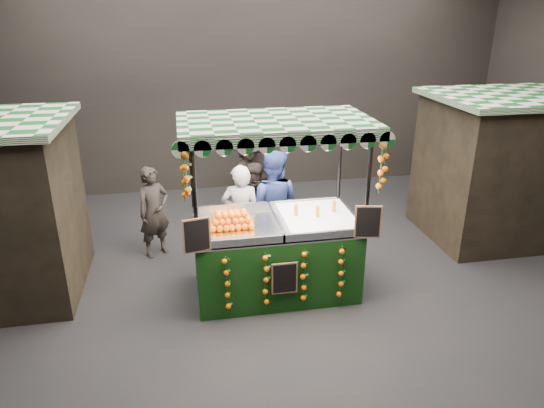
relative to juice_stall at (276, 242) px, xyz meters
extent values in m
plane|color=black|center=(0.13, -0.24, -0.81)|extent=(12.00, 12.00, 0.00)
cube|color=black|center=(0.13, 4.76, 1.69)|extent=(12.00, 0.10, 5.00)
cube|color=black|center=(4.53, 1.26, 0.44)|extent=(2.80, 2.00, 2.50)
cube|color=#104B19|center=(4.53, 1.26, 1.74)|extent=(3.00, 2.20, 0.10)
cube|color=black|center=(-0.01, 0.04, -0.28)|extent=(2.31, 1.26, 1.05)
cube|color=silver|center=(-0.01, 0.04, 0.26)|extent=(2.31, 1.26, 0.04)
cylinder|color=black|center=(-1.14, -0.56, 0.45)|extent=(0.05, 0.05, 2.52)
cylinder|color=black|center=(1.11, -0.56, 0.45)|extent=(0.05, 0.05, 2.52)
cylinder|color=black|center=(-1.14, 0.64, 0.45)|extent=(0.05, 0.05, 2.52)
cylinder|color=black|center=(1.11, 0.64, 0.45)|extent=(0.05, 0.05, 2.52)
cube|color=#104B19|center=(-0.01, 0.04, 1.75)|extent=(2.57, 1.52, 0.08)
cube|color=white|center=(0.62, 0.04, 0.33)|extent=(1.03, 1.13, 0.08)
cube|color=black|center=(-1.15, -0.62, 0.51)|extent=(0.35, 0.10, 0.46)
cube|color=black|center=(1.12, -0.62, 0.51)|extent=(0.35, 0.10, 0.46)
cube|color=black|center=(-0.01, -0.63, -0.23)|extent=(0.36, 0.03, 0.46)
imported|color=gray|center=(-0.40, 0.92, 0.05)|extent=(0.69, 0.51, 1.72)
imported|color=navy|center=(0.14, 1.08, 0.14)|extent=(1.11, 0.99, 1.89)
imported|color=#282320|center=(-1.79, 1.56, -0.02)|extent=(0.68, 0.62, 1.57)
imported|color=black|center=(-0.03, 1.58, -0.05)|extent=(0.79, 0.64, 1.52)
imported|color=#282221|center=(0.26, 3.22, -0.02)|extent=(1.00, 0.69, 1.58)
imported|color=black|center=(0.04, 3.16, -0.03)|extent=(1.09, 1.14, 1.55)
imported|color=black|center=(-3.42, 2.18, 0.08)|extent=(1.03, 0.93, 1.77)
camera|label=1|loc=(-1.26, -6.32, 3.19)|focal=32.72mm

